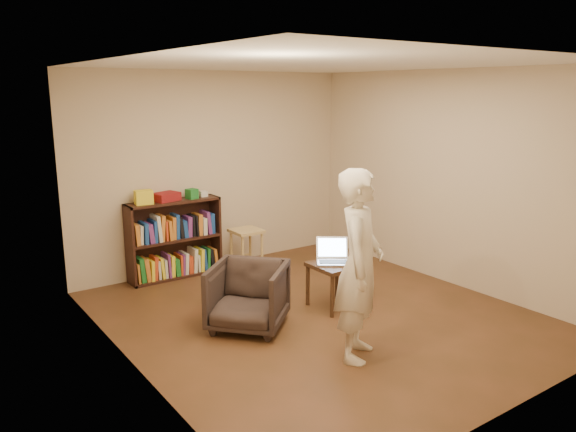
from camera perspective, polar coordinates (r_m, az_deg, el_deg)
floor at (r=6.08m, az=3.10°, el=-10.08°), size 4.50×4.50×0.00m
ceiling at (r=5.62m, az=3.43°, el=15.19°), size 4.50×4.50×0.00m
wall_back at (r=7.57m, az=-7.45°, el=4.59°), size 4.00×0.00×4.00m
wall_left at (r=4.75m, az=-15.96°, el=-0.61°), size 0.00×4.50×4.50m
wall_right at (r=7.12m, az=15.98°, el=3.69°), size 0.00×4.50×4.50m
bookshelf at (r=7.31m, az=-11.48°, el=-2.74°), size 1.20×0.30×1.00m
box_yellow at (r=7.01m, az=-14.45°, el=1.86°), size 0.23×0.18×0.17m
red_cloth at (r=7.16m, az=-12.29°, el=1.93°), size 0.36×0.30×0.10m
box_green at (r=7.24m, az=-9.74°, el=2.24°), size 0.15×0.15×0.13m
box_white at (r=7.36m, az=-8.59°, el=2.24°), size 0.10×0.10×0.07m
stool at (r=7.48m, az=-4.25°, el=-2.16°), size 0.38×0.38×0.55m
armchair at (r=5.69m, az=-4.10°, el=-8.13°), size 1.02×1.02×0.67m
side_table at (r=6.20m, az=4.79°, el=-5.57°), size 0.49×0.49×0.50m
laptop at (r=6.22m, az=4.57°, el=-4.14°), size 0.50×0.51×0.24m
person at (r=4.96m, az=7.27°, el=-4.99°), size 0.74×0.71×1.71m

